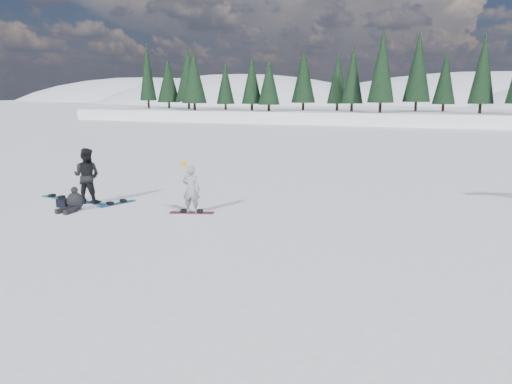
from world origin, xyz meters
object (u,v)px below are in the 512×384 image
at_px(gear_bag, 64,203).
at_px(snowboard_loose_a, 117,204).
at_px(seated_rider, 74,201).
at_px(snowboarder_woman, 191,189).
at_px(snowboard_loose_c, 57,198).
at_px(snowboarder_man, 87,176).

relative_size(gear_bag, snowboard_loose_a, 0.30).
height_order(seated_rider, gear_bag, seated_rider).
xyz_separation_m(snowboarder_woman, gear_bag, (-4.68, -0.86, -0.68)).
xyz_separation_m(gear_bag, snowboard_loose_a, (1.45, 1.10, -0.14)).
bearing_deg(snowboard_loose_a, snowboard_loose_c, 108.60).
xyz_separation_m(snowboarder_man, snowboard_loose_c, (-1.73, 0.27, -1.01)).
distance_m(snowboard_loose_a, snowboard_loose_c, 2.82).
distance_m(gear_bag, snowboard_loose_c, 1.78).
height_order(gear_bag, snowboard_loose_a, gear_bag).
xyz_separation_m(seated_rider, snowboard_loose_a, (0.75, 1.35, -0.30)).
xyz_separation_m(snowboarder_man, gear_bag, (-0.36, -0.87, -0.87)).
bearing_deg(snowboard_loose_a, gear_bag, 146.44).
xyz_separation_m(snowboarder_man, snowboard_loose_a, (1.09, 0.23, -1.01)).
height_order(seated_rider, snowboard_loose_a, seated_rider).
bearing_deg(snowboarder_woman, snowboard_loose_c, -12.65).
bearing_deg(snowboarder_woman, snowboard_loose_a, -14.27).
bearing_deg(seated_rider, gear_bag, 164.95).
bearing_deg(snowboard_loose_a, snowboarder_woman, -74.87).
height_order(snowboarder_man, snowboard_loose_a, snowboarder_man).
relative_size(seated_rider, snowboard_loose_c, 0.67).
distance_m(seated_rider, snowboard_loose_c, 2.51).
distance_m(snowboarder_woman, snowboarder_man, 4.32).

